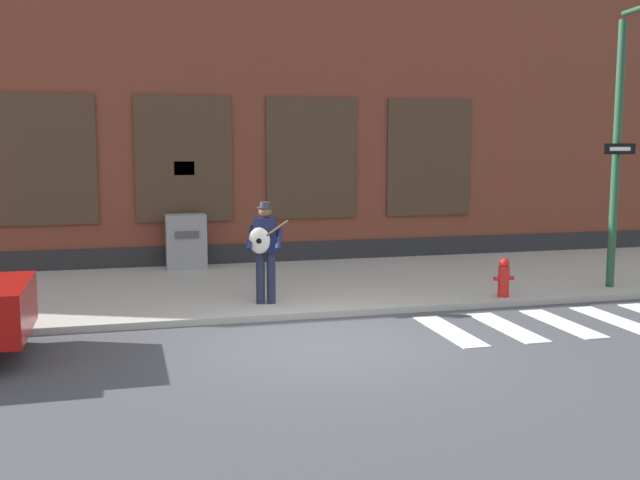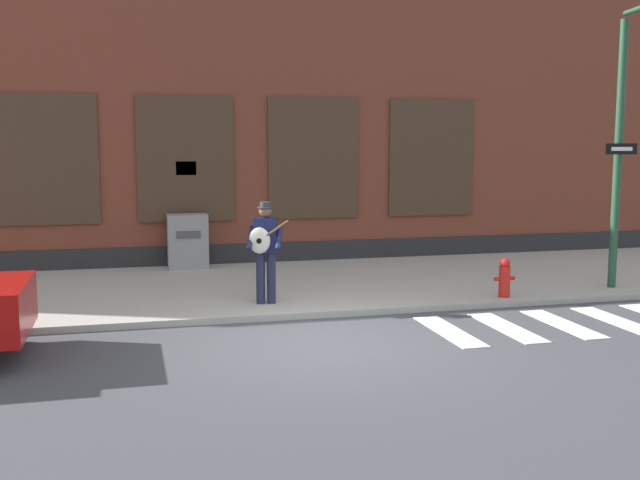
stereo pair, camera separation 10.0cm
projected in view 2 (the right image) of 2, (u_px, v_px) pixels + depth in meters
ground_plane at (326, 344)px, 10.57m from camera, size 160.00×160.00×0.00m
sidewalk at (273, 286)px, 14.54m from camera, size 28.00×5.25×0.11m
building_backdrop at (238, 104)px, 18.50m from camera, size 28.00×4.06×7.55m
crosswalk at (589, 322)px, 11.82m from camera, size 5.20×1.90×0.01m
busker at (265, 246)px, 12.58m from camera, size 0.72×0.66×1.73m
utility_box at (188, 241)px, 16.19m from camera, size 0.86×0.53×1.18m
fire_hydrant at (505, 278)px, 13.20m from camera, size 0.38×0.20×0.70m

